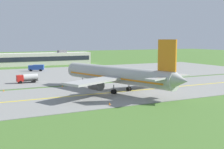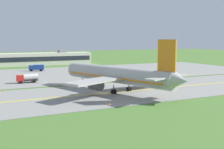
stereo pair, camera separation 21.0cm
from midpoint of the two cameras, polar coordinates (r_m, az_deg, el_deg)
ground_plane at (r=69.35m, az=-1.61°, el=-3.74°), size 500.00×500.00×0.00m
taxiway_strip at (r=69.34m, az=-1.61°, el=-3.70°), size 240.00×28.00×0.10m
apron_pad at (r=111.54m, az=-6.04°, el=0.27°), size 140.00×52.00×0.10m
taxiway_centreline at (r=69.33m, az=-1.61°, el=-3.65°), size 220.00×0.60×0.01m
airplane_lead at (r=71.15m, az=1.07°, el=-0.10°), size 31.85×38.82×12.70m
service_truck_fuel at (r=89.40m, az=-16.00°, el=-0.62°), size 6.03×2.43×2.65m
service_truck_catering at (r=121.55m, az=-14.31°, el=1.34°), size 6.34×4.08×2.60m
terminal_building at (r=150.52m, az=-12.90°, el=2.98°), size 46.75×8.91×7.24m
traffic_cone_near_edge at (r=79.56m, az=-9.49°, el=-2.24°), size 0.44×0.44×0.60m
traffic_cone_mid_edge at (r=76.69m, az=-20.16°, el=-2.91°), size 0.44×0.44×0.60m
traffic_cone_far_edge at (r=57.23m, az=-0.42°, el=-5.70°), size 0.44×0.44×0.60m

